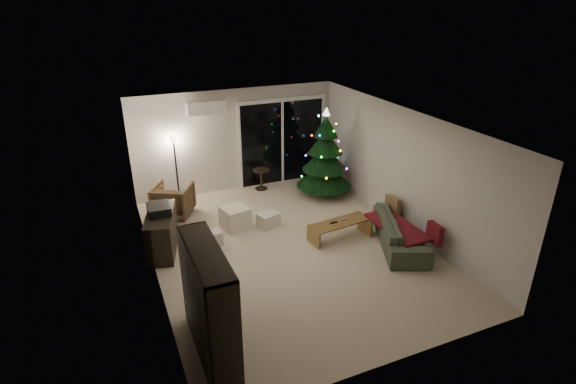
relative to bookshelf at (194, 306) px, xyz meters
name	(u,v)px	position (x,y,z in m)	size (l,w,h in m)	color
room	(281,170)	(2.71, 3.56, 0.22)	(6.50, 7.51, 2.60)	beige
bookshelf	(194,306)	(0.00, 0.00, 0.00)	(0.40, 1.59, 1.59)	black
media_cabinet	(162,232)	(0.00, 2.95, -0.40)	(0.47, 1.26, 0.79)	black
stereo	(159,209)	(0.00, 2.95, 0.08)	(0.40, 0.47, 0.17)	black
armchair	(173,200)	(0.47, 4.39, -0.43)	(0.78, 0.80, 0.73)	brown
ottoman	(235,218)	(1.54, 3.28, -0.56)	(0.52, 0.52, 0.46)	white
cardboard_box_a	(212,238)	(0.91, 2.80, -0.65)	(0.39, 0.29, 0.28)	white
cardboard_box_b	(268,220)	(2.21, 3.07, -0.64)	(0.42, 0.32, 0.30)	white
side_table	(261,179)	(2.76, 5.01, -0.53)	(0.41, 0.41, 0.52)	black
floor_lamp	(177,170)	(0.72, 5.14, -0.02)	(0.25, 0.25, 1.55)	black
sofa	(401,231)	(4.30, 1.35, -0.51)	(1.94, 0.76, 0.57)	#3C4335
sofa_throw	(397,227)	(4.20, 1.35, -0.38)	(0.61, 1.40, 0.05)	#5C071C
cushion_a	(393,205)	(4.55, 2.00, -0.28)	(0.11, 0.37, 0.37)	#846849
cushion_b	(435,234)	(4.55, 0.70, -0.28)	(0.11, 0.37, 0.37)	#5C071C
coffee_table	(340,230)	(3.32, 2.00, -0.60)	(1.22, 0.43, 0.39)	olive
remote_a	(334,223)	(3.17, 2.00, -0.40)	(0.15, 0.05, 0.02)	black
remote_b	(344,219)	(3.42, 2.05, -0.40)	(0.14, 0.04, 0.02)	slate
christmas_tree	(325,153)	(4.05, 4.08, 0.29)	(1.34, 1.34, 2.16)	black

